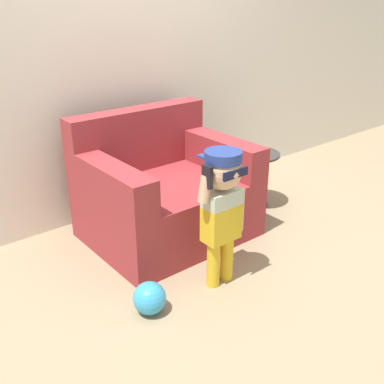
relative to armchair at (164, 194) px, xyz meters
The scene contains 6 objects.
ground_plane 0.36m from the armchair, 42.84° to the right, with size 10.00×10.00×0.00m, color #998466.
wall_back 1.16m from the armchair, 78.73° to the left, with size 10.00×0.05×2.60m.
armchair is the anchor object (origin of this frame).
person_child 0.79m from the armchair, 98.75° to the right, with size 0.35×0.26×0.86m.
side_table 0.87m from the armchair, ahead, with size 0.41×0.41×0.47m.
toy_ball 0.97m from the armchair, 131.49° to the right, with size 0.19×0.19×0.19m.
Camera 1 is at (-1.87, -2.35, 1.66)m, focal length 42.00 mm.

